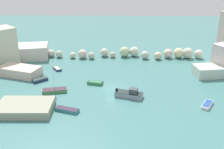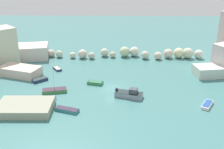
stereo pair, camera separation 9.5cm
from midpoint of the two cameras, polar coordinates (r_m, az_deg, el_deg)
name	(u,v)px [view 1 (the left image)]	position (r m, az deg, el deg)	size (l,w,h in m)	color
cove_water	(112,88)	(52.91, -0.16, -2.89)	(160.00, 160.00, 0.00)	#427A77
rock_breakwater	(136,53)	(70.23, 5.00, 4.42)	(43.15, 4.70, 2.68)	beige
stone_dock	(25,107)	(47.01, -17.77, -6.55)	(8.88, 5.98, 1.31)	#999B83
moored_boat_0	(55,90)	(52.39, -11.96, -3.27)	(4.78, 2.70, 5.53)	#418347
moored_boat_1	(95,83)	(54.67, -3.57, -1.74)	(3.29, 2.08, 0.57)	#35884D
moored_boat_2	(129,94)	(49.34, 3.62, -4.09)	(5.26, 3.21, 1.80)	gray
moored_boat_3	(207,105)	(49.09, 19.24, -5.96)	(2.79, 3.51, 0.59)	white
moored_boat_4	(40,80)	(57.83, -14.85, -1.10)	(3.14, 2.99, 0.60)	navy
moored_boat_5	(57,69)	(63.29, -11.43, 1.18)	(2.51, 2.96, 0.45)	navy
moored_boat_6	(67,110)	(45.46, -9.44, -7.30)	(4.18, 2.45, 0.53)	teal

